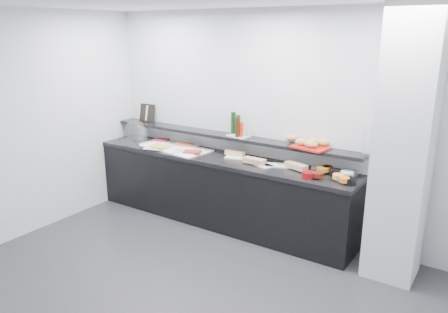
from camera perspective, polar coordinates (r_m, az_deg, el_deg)
The scene contains 56 objects.
ground at distance 4.30m, azimuth -6.01°, elevation -18.53°, with size 5.00×5.00×0.00m, color #2D2D30.
back_wall at distance 5.34m, azimuth 7.33°, elevation 4.24°, with size 5.00×0.02×2.70m, color silver.
column at distance 4.55m, azimuth 22.44°, elevation 1.03°, with size 0.50×0.50×2.70m, color silver.
buffet_cabinet at distance 5.69m, azimuth -0.71°, elevation -4.59°, with size 3.60×0.60×0.85m, color black.
counter_top at distance 5.54m, azimuth -0.72°, elevation -0.24°, with size 3.62×0.62×0.05m, color black.
wall_shelf at distance 5.62m, azimuth 0.27°, elevation 2.67°, with size 3.60×0.25×0.04m, color black.
cloche_base at distance 6.37m, azimuth -11.20°, elevation 2.04°, with size 0.41×0.27×0.04m, color silver.
cloche_dome at distance 6.44m, azimuth -11.39°, elevation 3.16°, with size 0.43×0.28×0.34m, color white.
linen_runner at distance 5.97m, azimuth -6.53°, elevation 1.17°, with size 1.04×0.49×0.01m, color white.
platter_meat_a at distance 6.27m, azimuth -8.42°, elevation 1.99°, with size 0.27×0.18×0.01m, color white.
food_meat_a at distance 6.27m, azimuth -8.17°, elevation 2.16°, with size 0.20×0.13×0.02m, color maroon.
platter_salmon at distance 5.99m, azimuth -5.05°, elevation 1.43°, with size 0.33×0.22×0.01m, color white.
food_salmon at distance 5.98m, azimuth -5.16°, elevation 1.58°, with size 0.23×0.15×0.02m, color #C74A28.
platter_cheese at distance 5.92m, azimuth -8.64°, elevation 1.13°, with size 0.33×0.22×0.01m, color white.
food_cheese at distance 5.90m, azimuth -8.45°, elevation 1.27°, with size 0.25×0.16×0.02m, color tan.
platter_meat_b at distance 5.69m, azimuth -5.12°, elevation 0.62°, with size 0.31×0.20×0.01m, color white.
food_meat_b at distance 5.62m, azimuth -4.15°, elevation 0.63°, with size 0.21×0.14×0.02m, color maroon.
sandwich_plate_left at distance 5.46m, azimuth 2.09°, elevation -0.16°, with size 0.36×0.16×0.01m, color white.
sandwich_food_left at distance 5.52m, azimuth 1.44°, elevation 0.44°, with size 0.25×0.10×0.06m, color tan.
tongs_left at distance 5.52m, azimuth 0.86°, elevation 0.16°, with size 0.01×0.01×0.16m, color silver.
sandwich_plate_mid at distance 5.21m, azimuth 4.75°, elevation -1.00°, with size 0.34×0.14×0.01m, color white.
sandwich_food_mid at distance 5.21m, azimuth 4.00°, elevation -0.57°, with size 0.27×0.10×0.06m, color tan.
tongs_mid at distance 5.24m, azimuth 3.25°, elevation -0.73°, with size 0.01×0.01×0.16m, color silver.
sandwich_plate_right at distance 5.18m, azimuth 7.51°, elevation -1.18°, with size 0.38×0.16×0.01m, color silver.
sandwich_food_right at distance 5.07m, azimuth 9.41°, elevation -1.22°, with size 0.28×0.11×0.06m, color tan.
tongs_right at distance 5.14m, azimuth 7.92°, elevation -1.22°, with size 0.01×0.01×0.16m, color silver.
bowl_glass_fruit at distance 5.00m, azimuth 12.20°, elevation -1.74°, with size 0.17×0.17×0.07m, color white.
fill_glass_fruit at distance 5.01m, azimuth 12.85°, elevation -1.60°, with size 0.14×0.14×0.05m, color orange.
bowl_black_jam at distance 4.96m, azimuth 14.37°, elevation -2.04°, with size 0.14×0.14×0.07m, color black.
fill_black_jam at distance 5.05m, azimuth 13.37°, elevation -1.51°, with size 0.12×0.12×0.05m, color #5B160D.
bowl_glass_cream at distance 4.94m, azimuth 16.00°, elevation -2.22°, with size 0.20×0.20×0.07m, color white.
fill_glass_cream at distance 4.91m, azimuth 15.78°, elevation -2.19°, with size 0.14×0.14×0.05m, color white.
bowl_red_jam at distance 4.81m, azimuth 10.93°, elevation -2.39°, with size 0.14×0.14×0.07m, color maroon.
fill_red_jam at distance 4.80m, azimuth 12.10°, elevation -2.34°, with size 0.12×0.12×0.05m, color #52140B.
bowl_glass_salmon at distance 4.76m, azimuth 15.34°, elevation -2.90°, with size 0.16×0.16×0.07m, color white.
fill_glass_salmon at distance 4.79m, azimuth 14.70°, elevation -2.55°, with size 0.12×0.12×0.05m, color #F3973B.
bowl_black_fruit at distance 4.72m, azimuth 16.17°, elevation -3.13°, with size 0.12×0.12×0.07m, color black.
fill_black_fruit at distance 4.71m, azimuth 15.46°, elevation -2.95°, with size 0.10×0.10×0.05m, color orange.
framed_print at distance 6.50m, azimuth -10.02°, elevation 5.64°, with size 0.25×0.02×0.26m, color black.
print_art at distance 6.55m, azimuth -10.53°, elevation 5.69°, with size 0.19×0.00×0.22m, color beige.
condiment_tray at distance 5.51m, azimuth 1.86°, elevation 2.68°, with size 0.28×0.17×0.01m, color silver.
bottle_green_a at distance 5.50m, azimuth 1.86°, elevation 4.11°, with size 0.05×0.05×0.26m, color #0F3718.
bottle_brown at distance 5.42m, azimuth 1.78°, elevation 3.81°, with size 0.05×0.05×0.24m, color #38170A.
bottle_green_b at distance 5.60m, azimuth 1.22°, elevation 4.43°, with size 0.06×0.06×0.28m, color black.
bottle_hot at distance 5.43m, azimuth 2.27°, elevation 3.51°, with size 0.05×0.05×0.18m, color red.
shaker_salt at distance 5.42m, azimuth 3.35°, elevation 2.87°, with size 0.03×0.03×0.07m, color white.
shaker_pepper at distance 5.48m, azimuth 2.45°, elevation 3.04°, with size 0.03×0.03×0.07m, color silver.
bread_tray at distance 5.05m, azimuth 11.22°, elevation 1.17°, with size 0.40×0.28×0.02m, color #B41713.
bread_roll_nw at distance 5.26m, azimuth 8.77°, elevation 2.45°, with size 0.14×0.09×0.08m, color tan.
bread_roll_n at distance 5.11m, azimuth 11.64°, elevation 1.91°, with size 0.14×0.09×0.08m, color #B29043.
bread_roll_ne at distance 5.10m, azimuth 12.84°, elevation 1.80°, with size 0.13×0.08×0.08m, color tan.
bread_roll_s at distance 4.99m, azimuth 11.25°, elevation 1.59°, with size 0.14×0.09×0.08m, color tan.
bread_roll_se at distance 4.99m, azimuth 11.27°, elevation 1.59°, with size 0.16×0.10×0.08m, color #B58345.
bread_roll_midw at distance 5.08m, azimuth 10.07°, elevation 1.90°, with size 0.14×0.09×0.08m, color tan.
bread_roll_mide at distance 5.07m, azimuth 11.42°, elevation 1.79°, with size 0.12×0.08×0.08m, color #AC8541.
carafe at distance 4.89m, azimuth 18.21°, elevation 1.85°, with size 0.10×0.10×0.30m, color white.
Camera 1 is at (2.30, -2.69, 2.44)m, focal length 35.00 mm.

